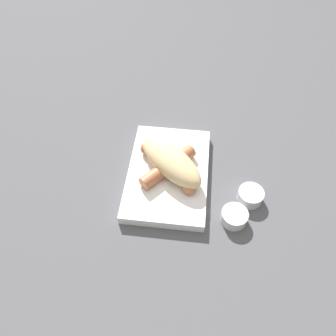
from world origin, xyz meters
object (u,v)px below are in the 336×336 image
Objects in this scene: condiment_cup_near at (234,217)px; food_tray at (168,174)px; condiment_cup_far at (250,196)px; sausage at (167,167)px; bread_roll at (171,161)px.

food_tray is at bearing 57.63° from condiment_cup_near.
condiment_cup_far is at bearing -32.37° from condiment_cup_near.
condiment_cup_near is at bearing -121.69° from sausage.
food_tray is 4.75× the size of condiment_cup_far.
bread_roll is at bearing -47.09° from food_tray.
condiment_cup_far is at bearing -103.91° from bread_roll.
food_tray is at bearing 78.04° from condiment_cup_far.
sausage is 0.18m from condiment_cup_near.
bread_roll reaches higher than food_tray.
condiment_cup_near is at bearing -122.37° from food_tray.
condiment_cup_near and condiment_cup_far have the same top height.
sausage is 2.47× the size of condiment_cup_near.
bread_roll is at bearing 55.21° from condiment_cup_near.
sausage is at bearing 78.59° from condiment_cup_far.
food_tray is 1.92× the size of sausage.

